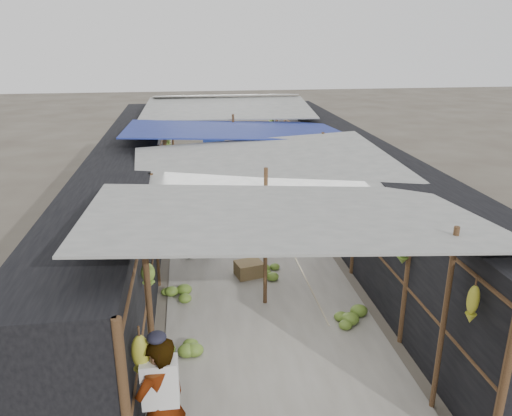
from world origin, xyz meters
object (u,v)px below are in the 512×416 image
shopper_blue (204,220)px  vendor_seated (278,184)px  crate_near (249,269)px  vendor_elderly (162,405)px  black_basin (256,185)px

shopper_blue → vendor_seated: size_ratio=2.23×
crate_near → vendor_seated: vendor_seated is taller
crate_near → vendor_elderly: vendor_elderly is taller
black_basin → vendor_seated: (0.56, -0.98, 0.31)m
black_basin → vendor_elderly: 11.15m
shopper_blue → vendor_seated: 4.82m
crate_near → vendor_elderly: bearing=-122.2°
vendor_elderly → shopper_blue: bearing=-134.8°
crate_near → shopper_blue: (-0.86, 1.08, 0.72)m
crate_near → shopper_blue: bearing=114.9°
shopper_blue → vendor_elderly: bearing=-104.8°
crate_near → vendor_seated: (1.55, 5.22, 0.23)m
crate_near → vendor_elderly: size_ratio=0.31×
crate_near → black_basin: (0.99, 6.20, -0.08)m
crate_near → black_basin: bearing=67.1°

